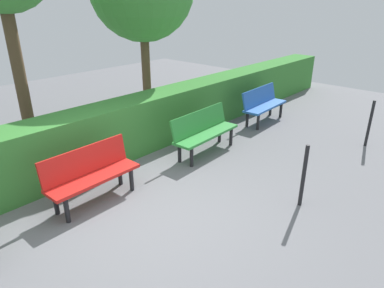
{
  "coord_description": "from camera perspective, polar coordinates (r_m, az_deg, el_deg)",
  "views": [
    {
      "loc": [
        2.63,
        3.35,
        2.94
      ],
      "look_at": [
        -1.51,
        -0.39,
        0.55
      ],
      "focal_mm": 32.16,
      "sensor_mm": 36.0,
      "label": 1
    }
  ],
  "objects": [
    {
      "name": "bench_red",
      "position": [
        5.47,
        -16.41,
        -4.56
      ],
      "size": [
        1.47,
        0.48,
        0.86
      ],
      "rotation": [
        0.0,
        0.0,
        0.02
      ],
      "color": "red",
      "rests_on": "ground_plane"
    },
    {
      "name": "railing_post_mid",
      "position": [
        5.37,
        18.02,
        -5.05
      ],
      "size": [
        0.06,
        0.06,
        1.0
      ],
      "primitive_type": "cylinder",
      "color": "black",
      "rests_on": "ground_plane"
    },
    {
      "name": "railing_post_near",
      "position": [
        8.11,
        27.38,
        3.02
      ],
      "size": [
        0.06,
        0.06,
        1.0
      ],
      "primitive_type": "cylinder",
      "color": "black",
      "rests_on": "ground_plane"
    },
    {
      "name": "bench_green",
      "position": [
        6.9,
        1.99,
        2.32
      ],
      "size": [
        1.63,
        0.54,
        0.86
      ],
      "rotation": [
        0.0,
        0.0,
        0.04
      ],
      "color": "#2D8C38",
      "rests_on": "ground_plane"
    },
    {
      "name": "hedge_row",
      "position": [
        6.9,
        -11.6,
        2.4
      ],
      "size": [
        15.82,
        0.73,
        1.09
      ],
      "primitive_type": "cube",
      "color": "#387F33",
      "rests_on": "ground_plane"
    },
    {
      "name": "bench_blue",
      "position": [
        8.89,
        11.68,
        6.65
      ],
      "size": [
        1.52,
        0.54,
        0.86
      ],
      "rotation": [
        0.0,
        0.0,
        0.05
      ],
      "color": "blue",
      "rests_on": "ground_plane"
    },
    {
      "name": "ground_plane",
      "position": [
        5.17,
        -8.19,
        -11.71
      ],
      "size": [
        19.82,
        19.82,
        0.0
      ],
      "primitive_type": "plane",
      "color": "slate"
    }
  ]
}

